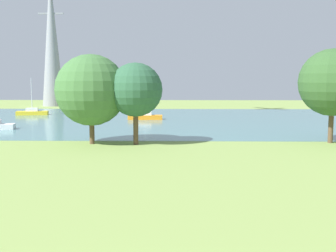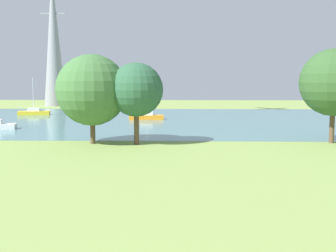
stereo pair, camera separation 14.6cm
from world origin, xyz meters
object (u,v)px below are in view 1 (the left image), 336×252
at_px(sailboat_orange, 145,116).
at_px(tree_mid_shore, 135,90).
at_px(tree_west_near, 91,90).
at_px(tree_east_far, 333,83).
at_px(electricity_pylon, 52,39).
at_px(sailboat_yellow, 32,112).

relative_size(sailboat_orange, tree_mid_shore, 0.82).
height_order(tree_west_near, tree_east_far, tree_east_far).
bearing_deg(sailboat_orange, electricity_pylon, 126.83).
bearing_deg(electricity_pylon, tree_east_far, -51.24).
distance_m(sailboat_orange, tree_west_near, 22.32).
bearing_deg(sailboat_yellow, tree_mid_shore, -56.40).
bearing_deg(sailboat_orange, sailboat_yellow, 159.76).
height_order(sailboat_yellow, tree_mid_shore, tree_mid_shore).
distance_m(sailboat_orange, electricity_pylon, 37.96).
xyz_separation_m(sailboat_yellow, electricity_pylon, (-3.04, 21.73, 13.25)).
bearing_deg(tree_west_near, electricity_pylon, 109.99).
bearing_deg(tree_mid_shore, tree_west_near, 174.73).
height_order(tree_east_far, electricity_pylon, electricity_pylon).
height_order(sailboat_orange, electricity_pylon, electricity_pylon).
distance_m(tree_west_near, tree_mid_shore, 3.93).
bearing_deg(tree_west_near, sailboat_yellow, 118.15).
height_order(tree_mid_shore, electricity_pylon, electricity_pylon).
height_order(sailboat_yellow, electricity_pylon, electricity_pylon).
distance_m(tree_east_far, electricity_pylon, 63.65).
bearing_deg(tree_west_near, tree_east_far, 2.58).
bearing_deg(tree_east_far, tree_west_near, -177.42).
relative_size(sailboat_yellow, tree_west_near, 0.74).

